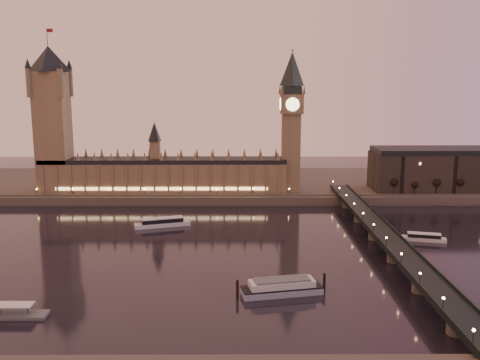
# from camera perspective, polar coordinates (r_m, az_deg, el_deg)

# --- Properties ---
(ground) EXTENTS (700.00, 700.00, 0.00)m
(ground) POSITION_cam_1_polar(r_m,az_deg,el_deg) (283.89, -3.26, -7.46)
(ground) COLOR black
(ground) RESTS_ON ground
(far_embankment) EXTENTS (560.00, 130.00, 6.00)m
(far_embankment) POSITION_cam_1_polar(r_m,az_deg,el_deg) (443.02, 1.71, -0.46)
(far_embankment) COLOR #423D35
(far_embankment) RESTS_ON ground
(palace_of_westminster) EXTENTS (180.00, 26.62, 52.00)m
(palace_of_westminster) POSITION_cam_1_polar(r_m,az_deg,el_deg) (399.88, -8.15, 0.96)
(palace_of_westminster) COLOR brown
(palace_of_westminster) RESTS_ON ground
(victoria_tower) EXTENTS (31.68, 31.68, 118.00)m
(victoria_tower) POSITION_cam_1_polar(r_m,az_deg,el_deg) (413.72, -19.43, 6.94)
(victoria_tower) COLOR brown
(victoria_tower) RESTS_ON ground
(big_ben) EXTENTS (17.68, 17.68, 104.00)m
(big_ben) POSITION_cam_1_polar(r_m,az_deg,el_deg) (393.23, 5.50, 7.06)
(big_ben) COLOR brown
(big_ben) RESTS_ON ground
(westminster_bridge) EXTENTS (13.20, 260.00, 15.30)m
(westminster_bridge) POSITION_cam_1_polar(r_m,az_deg,el_deg) (292.14, 15.08, -6.16)
(westminster_bridge) COLOR black
(westminster_bridge) RESTS_ON ground
(city_block) EXTENTS (155.00, 45.00, 34.00)m
(city_block) POSITION_cam_1_polar(r_m,az_deg,el_deg) (444.03, 23.68, 1.19)
(city_block) COLOR black
(city_block) RESTS_ON ground
(bare_tree_0) EXTENTS (5.19, 5.19, 10.55)m
(bare_tree_0) POSITION_cam_1_polar(r_m,az_deg,el_deg) (402.00, 16.10, -0.44)
(bare_tree_0) COLOR black
(bare_tree_0) RESTS_ON ground
(bare_tree_1) EXTENTS (5.19, 5.19, 10.55)m
(bare_tree_1) POSITION_cam_1_polar(r_m,az_deg,el_deg) (406.84, 18.28, -0.43)
(bare_tree_1) COLOR black
(bare_tree_1) RESTS_ON ground
(bare_tree_2) EXTENTS (5.19, 5.19, 10.55)m
(bare_tree_2) POSITION_cam_1_polar(r_m,az_deg,el_deg) (412.24, 20.40, -0.42)
(bare_tree_2) COLOR black
(bare_tree_2) RESTS_ON ground
(bare_tree_3) EXTENTS (5.19, 5.19, 10.55)m
(bare_tree_3) POSITION_cam_1_polar(r_m,az_deg,el_deg) (418.20, 22.47, -0.42)
(bare_tree_3) COLOR black
(bare_tree_3) RESTS_ON ground
(cruise_boat_a) EXTENTS (34.21, 16.89, 5.37)m
(cruise_boat_a) POSITION_cam_1_polar(r_m,az_deg,el_deg) (330.50, -8.27, -4.52)
(cruise_boat_a) COLOR silver
(cruise_boat_a) RESTS_ON ground
(cruise_boat_b) EXTENTS (24.20, 11.37, 4.33)m
(cruise_boat_b) POSITION_cam_1_polar(r_m,az_deg,el_deg) (315.63, 19.03, -5.81)
(cruise_boat_b) COLOR silver
(cruise_boat_b) RESTS_ON ground
(moored_barge) EXTENTS (38.19, 16.07, 7.14)m
(moored_barge) POSITION_cam_1_polar(r_m,az_deg,el_deg) (227.80, 4.47, -11.32)
(moored_barge) COLOR #899AAF
(moored_barge) RESTS_ON ground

